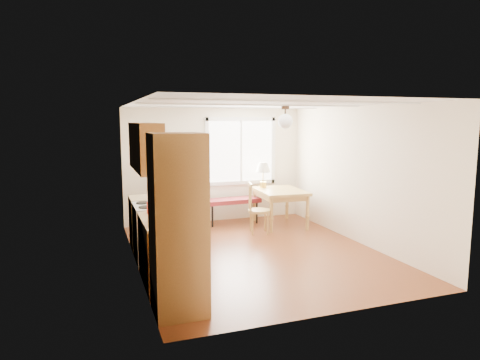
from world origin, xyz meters
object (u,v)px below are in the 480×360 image
dining_table (280,195)px  chair (254,205)px  refrigerator (187,194)px  bench (233,201)px

dining_table → chair: chair is taller
refrigerator → chair: 1.38m
refrigerator → dining_table: 1.99m
bench → dining_table: bearing=-30.6°
bench → refrigerator: bearing=-165.9°
chair → dining_table: bearing=42.8°
refrigerator → dining_table: refrigerator is taller
refrigerator → chair: (1.24, -0.58, -0.20)m
bench → chair: 0.92m
refrigerator → bench: refrigerator is taller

